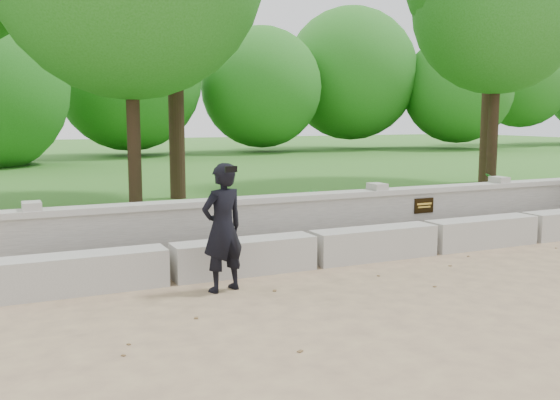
{
  "coord_description": "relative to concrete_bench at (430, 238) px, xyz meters",
  "views": [
    {
      "loc": [
        -5.92,
        -5.47,
        2.03
      ],
      "look_at": [
        -2.73,
        1.4,
        1.01
      ],
      "focal_mm": 40.0,
      "sensor_mm": 36.0,
      "label": 1
    }
  ],
  "objects": [
    {
      "name": "concrete_bench",
      "position": [
        0.0,
        0.0,
        0.0
      ],
      "size": [
        11.9,
        0.45,
        0.45
      ],
      "color": "beige",
      "rests_on": "ground"
    },
    {
      "name": "lawn",
      "position": [
        -0.0,
        12.1,
        -0.1
      ],
      "size": [
        40.0,
        22.0,
        0.25
      ],
      "primitive_type": "cube",
      "color": "#3B6724",
      "rests_on": "ground"
    },
    {
      "name": "shrub_c",
      "position": [
        3.18,
        1.92,
        0.35
      ],
      "size": [
        0.77,
        0.77,
        0.65
      ],
      "primitive_type": "imported",
      "rotation": [
        0.0,
        0.0,
        3.93
      ],
      "color": "#2E852D",
      "rests_on": "lawn"
    },
    {
      "name": "shrub_b",
      "position": [
        -1.21,
        1.4,
        0.32
      ],
      "size": [
        0.4,
        0.42,
        0.6
      ],
      "primitive_type": "imported",
      "rotation": [
        0.0,
        0.0,
        2.17
      ],
      "color": "#2E852D",
      "rests_on": "lawn"
    },
    {
      "name": "parapet_wall",
      "position": [
        0.0,
        0.7,
        0.24
      ],
      "size": [
        12.5,
        0.35,
        0.9
      ],
      "color": "#B6B3AB",
      "rests_on": "ground"
    },
    {
      "name": "man_main",
      "position": [
        -3.53,
        -0.65,
        0.53
      ],
      "size": [
        0.63,
        0.58,
        1.5
      ],
      "color": "black",
      "rests_on": "ground"
    },
    {
      "name": "ground",
      "position": [
        -0.0,
        -1.9,
        -0.22
      ],
      "size": [
        80.0,
        80.0,
        0.0
      ],
      "primitive_type": "plane",
      "color": "tan",
      "rests_on": "ground"
    },
    {
      "name": "shrub_a",
      "position": [
        -3.79,
        1.4,
        0.31
      ],
      "size": [
        0.36,
        0.3,
        0.57
      ],
      "primitive_type": "imported",
      "rotation": [
        0.0,
        0.0,
        0.38
      ],
      "color": "#2E852D",
      "rests_on": "lawn"
    }
  ]
}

